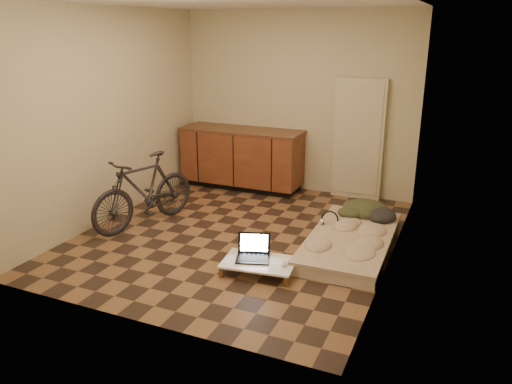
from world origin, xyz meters
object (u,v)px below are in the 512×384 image
at_px(futon, 350,241).
at_px(lap_desk, 259,263).
at_px(bicycle, 144,187).
at_px(laptop, 253,253).

bearing_deg(futon, lap_desk, -128.06).
bearing_deg(lap_desk, bicycle, 154.45).
bearing_deg(lap_desk, futon, 46.07).
bearing_deg(bicycle, laptop, -0.77).
height_order(bicycle, lap_desk, bicycle).
relative_size(futon, laptop, 4.45).
height_order(futon, lap_desk, futon).
distance_m(lap_desk, laptop, 0.12).
xyz_separation_m(lap_desk, laptop, (-0.09, 0.06, 0.06)).
xyz_separation_m(bicycle, laptop, (1.70, -0.54, -0.32)).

